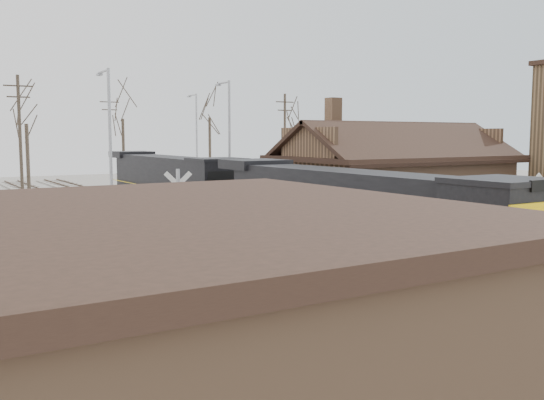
{
  "coord_description": "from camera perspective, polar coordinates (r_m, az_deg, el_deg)",
  "views": [
    {
      "loc": [
        -15.62,
        -17.51,
        5.5
      ],
      "look_at": [
        0.66,
        9.0,
        2.2
      ],
      "focal_mm": 40.0,
      "sensor_mm": 36.0,
      "label": 1
    }
  ],
  "objects": [
    {
      "name": "utility_pole_c",
      "position": [
        59.65,
        1.21,
        5.59
      ],
      "size": [
        2.0,
        0.24,
        9.58
      ],
      "color": "#382D23",
      "rests_on": "ground"
    },
    {
      "name": "locomotive_lead",
      "position": [
        24.36,
        8.68,
        -1.7
      ],
      "size": [
        2.87,
        19.25,
        4.27
      ],
      "color": "black",
      "rests_on": "ground"
    },
    {
      "name": "road",
      "position": [
        24.1,
        9.98,
        -7.19
      ],
      "size": [
        60.0,
        9.0,
        0.03
      ],
      "primitive_type": "cube",
      "color": "slate",
      "rests_on": "ground"
    },
    {
      "name": "tree_e",
      "position": [
        67.32,
        1.89,
        7.67
      ],
      "size": [
        4.24,
        4.24,
        10.38
      ],
      "color": "#382D23",
      "rests_on": "ground"
    },
    {
      "name": "depot",
      "position": [
        40.54,
        11.5,
        1.56
      ],
      "size": [
        15.2,
        9.31,
        7.9
      ],
      "color": "#936B4C",
      "rests_on": "ground"
    },
    {
      "name": "tree_b",
      "position": [
        56.71,
        -22.16,
        7.75
      ],
      "size": [
        4.36,
        4.36,
        10.68
      ],
      "color": "#382D23",
      "rests_on": "ground"
    },
    {
      "name": "track_siding",
      "position": [
        34.79,
        -12.54,
        -3.07
      ],
      "size": [
        3.4,
        90.0,
        0.24
      ],
      "color": "#A6A196",
      "rests_on": "ground"
    },
    {
      "name": "utility_pole_b",
      "position": [
        65.79,
        -14.97,
        5.53
      ],
      "size": [
        2.0,
        0.24,
        9.8
      ],
      "color": "#382D23",
      "rests_on": "ground"
    },
    {
      "name": "streetlight_c",
      "position": [
        59.86,
        -7.15,
        5.85
      ],
      "size": [
        0.25,
        2.04,
        9.56
      ],
      "color": "#A5A8AD",
      "rests_on": "ground"
    },
    {
      "name": "streetlight_a",
      "position": [
        34.43,
        -15.05,
        5.19
      ],
      "size": [
        0.25,
        2.04,
        9.13
      ],
      "color": "#A5A8AD",
      "rests_on": "ground"
    },
    {
      "name": "commercial_building",
      "position": [
        10.42,
        -15.7,
        -12.89
      ],
      "size": [
        12.4,
        10.4,
        4.3
      ],
      "color": "#936B4C",
      "rests_on": "ground"
    },
    {
      "name": "utility_pole_a",
      "position": [
        48.3,
        -22.61,
        5.22
      ],
      "size": [
        2.0,
        0.24,
        9.92
      ],
      "color": "#382D23",
      "rests_on": "ground"
    },
    {
      "name": "track_main",
      "position": [
        36.48,
        -5.84,
        -2.54
      ],
      "size": [
        3.4,
        90.0,
        0.24
      ],
      "color": "#A6A196",
      "rests_on": "ground"
    },
    {
      "name": "tree_d",
      "position": [
        69.11,
        -5.91,
        8.77
      ],
      "size": [
        5.05,
        5.05,
        12.36
      ],
      "color": "#382D23",
      "rests_on": "ground"
    },
    {
      "name": "locomotive_trailing",
      "position": [
        41.16,
        -9.15,
        1.44
      ],
      "size": [
        2.87,
        19.25,
        4.04
      ],
      "color": "black",
      "rests_on": "ground"
    },
    {
      "name": "ground",
      "position": [
        24.1,
        9.98,
        -7.23
      ],
      "size": [
        140.0,
        140.0,
        0.0
      ],
      "primitive_type": "plane",
      "color": "#A6A196",
      "rests_on": "ground"
    },
    {
      "name": "streetlight_b",
      "position": [
        42.37,
        -4.11,
        5.61
      ],
      "size": [
        0.25,
        2.04,
        9.28
      ],
      "color": "#A5A8AD",
      "rests_on": "ground"
    },
    {
      "name": "crossbuck_far",
      "position": [
        24.17,
        -8.77,
        -2.42
      ],
      "size": [
        1.14,
        0.53,
        4.21
      ],
      "rotation": [
        0.0,
        0.0,
        2.75
      ],
      "color": "#A5A8AD",
      "rests_on": "ground"
    },
    {
      "name": "tree_c",
      "position": [
        66.65,
        -13.9,
        8.47
      ],
      "size": [
        4.87,
        4.87,
        11.94
      ],
      "color": "#382D23",
      "rests_on": "ground"
    }
  ]
}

